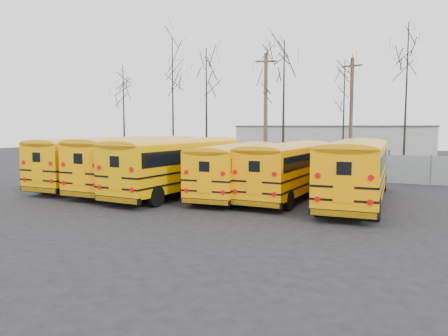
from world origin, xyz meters
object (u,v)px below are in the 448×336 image
at_px(bus_c, 179,161).
at_px(utility_pole_right, 351,115).
at_px(bus_e, 289,165).
at_px(utility_pole_left, 266,112).
at_px(bus_f, 356,166).
at_px(bus_b, 141,159).
at_px(bus_a, 101,158).
at_px(bus_d, 237,165).

bearing_deg(bus_c, utility_pole_right, 70.37).
relative_size(bus_e, utility_pole_left, 1.12).
bearing_deg(bus_f, bus_b, 179.10).
bearing_deg(utility_pole_right, bus_f, -64.04).
bearing_deg(bus_c, bus_a, 177.26).
distance_m(bus_b, utility_pole_right, 18.94).
height_order(bus_e, utility_pole_right, utility_pole_right).
height_order(bus_c, utility_pole_left, utility_pole_left).
relative_size(bus_d, utility_pole_right, 1.14).
relative_size(bus_f, utility_pole_left, 1.20).
height_order(bus_d, bus_f, bus_f).
height_order(bus_c, bus_f, bus_f).
relative_size(bus_b, bus_c, 1.00).
distance_m(bus_c, bus_e, 6.36).
bearing_deg(bus_a, bus_d, 1.00).
bearing_deg(bus_e, utility_pole_right, 87.81).
distance_m(bus_b, bus_d, 6.42).
bearing_deg(bus_f, bus_d, 177.26).
height_order(bus_d, bus_e, bus_e).
bearing_deg(bus_d, utility_pole_right, 70.87).
bearing_deg(utility_pole_right, bus_b, -107.59).
xyz_separation_m(bus_e, utility_pole_right, (1.32, 14.54, 3.13)).
xyz_separation_m(bus_c, bus_d, (3.25, 1.01, -0.18)).
height_order(bus_b, bus_c, bus_b).
bearing_deg(bus_c, bus_b, 173.58).
bearing_deg(bus_e, bus_a, -174.48).
height_order(bus_e, utility_pole_left, utility_pole_left).
height_order(utility_pole_left, utility_pole_right, utility_pole_left).
distance_m(bus_a, bus_e, 12.71).
distance_m(bus_d, utility_pole_right, 15.94).
bearing_deg(bus_e, bus_f, -5.76).
height_order(bus_a, bus_c, bus_c).
relative_size(bus_b, bus_f, 1.01).
distance_m(bus_a, bus_d, 9.77).
bearing_deg(bus_a, bus_b, -4.08).
height_order(bus_b, bus_f, bus_b).
bearing_deg(utility_pole_right, bus_c, -97.93).
bearing_deg(bus_d, bus_c, -166.10).
bearing_deg(bus_b, utility_pole_right, 56.33).
distance_m(bus_a, utility_pole_left, 14.88).
xyz_separation_m(bus_b, bus_d, (6.41, 0.34, -0.20)).
bearing_deg(bus_a, utility_pole_left, 60.44).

